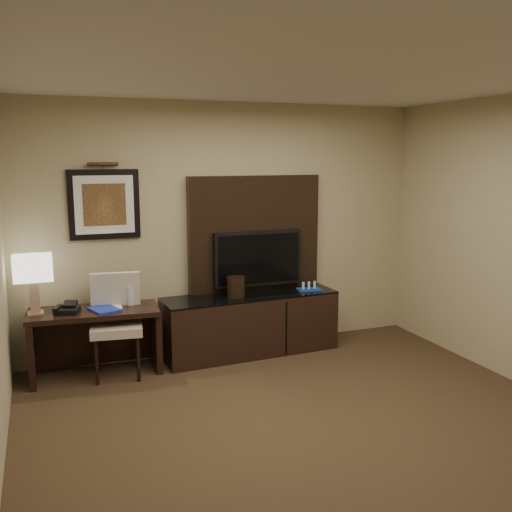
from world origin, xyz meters
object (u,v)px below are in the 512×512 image
desk (95,342)px  tv (258,258)px  minibar_tray (309,286)px  desk_phone (67,308)px  water_bottle (130,296)px  desk_chair (117,327)px  table_lamp (34,285)px  ice_bucket (236,287)px  credenza (250,324)px

desk → tv: size_ratio=1.23×
desk → minibar_tray: minibar_tray is taller
desk_phone → water_bottle: (0.60, 0.08, 0.04)m
desk_chair → table_lamp: 0.86m
table_lamp → minibar_tray: (2.84, -0.04, -0.24)m
water_bottle → minibar_tray: (1.96, -0.05, -0.05)m
table_lamp → water_bottle: size_ratio=2.94×
desk → desk_chair: 0.29m
desk → table_lamp: table_lamp is taller
tv → water_bottle: tv is taller
tv → ice_bucket: 0.44m
water_bottle → desk: bearing=-172.6°
desk_chair → water_bottle: desk_chair is taller
desk → credenza: bearing=6.3°
credenza → table_lamp: (-2.16, -0.01, 0.61)m
desk_chair → minibar_tray: size_ratio=3.90×
table_lamp → tv: bearing=3.7°
minibar_tray → tv: bearing=160.5°
credenza → desk_phone: size_ratio=9.10×
desk_chair → ice_bucket: size_ratio=4.62×
desk_phone → water_bottle: size_ratio=1.10×
desk_chair → ice_bucket: 1.30m
tv → minibar_tray: 0.65m
water_bottle → minibar_tray: water_bottle is taller
minibar_tray → desk_phone: bearing=-179.2°
tv → desk_chair: bearing=-169.2°
water_bottle → ice_bucket: bearing=-1.5°
water_bottle → ice_bucket: size_ratio=0.88×
tv → table_lamp: size_ratio=1.79×
credenza → table_lamp: table_lamp is taller
desk_phone → ice_bucket: 1.71m
desk → desk_phone: (-0.24, -0.04, 0.38)m
water_bottle → minibar_tray: bearing=-1.4°
credenza → ice_bucket: (-0.17, -0.03, 0.44)m
tv → ice_bucket: size_ratio=4.61×
desk → desk_chair: bearing=-25.1°
desk_phone → ice_bucket: (1.71, 0.05, 0.05)m
desk → desk_phone: 0.45m
tv → minibar_tray: size_ratio=3.89×
desk → water_bottle: bearing=12.0°
table_lamp → minibar_tray: table_lamp is taller
desk → desk_phone: bearing=-166.8°
ice_bucket → credenza: bearing=10.4°
ice_bucket → minibar_tray: bearing=-1.3°
water_bottle → ice_bucket: ice_bucket is taller
credenza → tv: 0.72m
desk_chair → water_bottle: (0.16, 0.16, 0.25)m
tv → ice_bucket: (-0.31, -0.17, -0.26)m
table_lamp → desk_chair: bearing=-12.0°
tv → water_bottle: (-1.42, -0.14, -0.26)m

